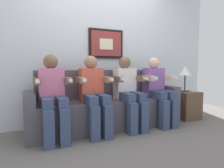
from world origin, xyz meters
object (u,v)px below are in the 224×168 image
(person_rightmost, at_px, (158,88))
(spare_remote_on_table, at_px, (192,91))
(person_right_center, at_px, (128,89))
(side_table_right, at_px, (186,105))
(couch, at_px, (107,108))
(table_lamp, at_px, (185,72))
(person_left_center, at_px, (94,91))
(person_leftmost, at_px, (53,94))

(person_rightmost, bearing_deg, spare_remote_on_table, 2.61)
(person_right_center, bearing_deg, side_table_right, 2.80)
(couch, distance_m, table_lamp, 1.60)
(table_lamp, bearing_deg, spare_remote_on_table, -16.39)
(person_right_center, bearing_deg, person_left_center, 180.00)
(person_right_center, bearing_deg, couch, 148.78)
(side_table_right, bearing_deg, couch, 176.01)
(couch, xyz_separation_m, table_lamp, (1.50, -0.09, 0.55))
(person_leftmost, distance_m, person_left_center, 0.56)
(person_leftmost, relative_size, table_lamp, 2.41)
(person_left_center, distance_m, person_rightmost, 1.11)
(person_leftmost, distance_m, person_rightmost, 1.67)
(couch, distance_m, person_right_center, 0.44)
(couch, relative_size, person_leftmost, 2.14)
(person_right_center, relative_size, side_table_right, 2.22)
(couch, xyz_separation_m, person_left_center, (-0.28, -0.17, 0.29))
(person_left_center, height_order, person_rightmost, same)
(side_table_right, bearing_deg, person_leftmost, -178.52)
(person_leftmost, bearing_deg, side_table_right, 1.48)
(person_left_center, height_order, side_table_right, person_left_center)
(person_leftmost, xyz_separation_m, side_table_right, (2.37, 0.06, -0.36))
(person_leftmost, relative_size, person_right_center, 1.00)
(spare_remote_on_table, bearing_deg, couch, 175.38)
(person_right_center, distance_m, table_lamp, 1.25)
(person_left_center, distance_m, side_table_right, 1.85)
(person_right_center, bearing_deg, person_leftmost, 180.00)
(person_right_center, xyz_separation_m, table_lamp, (1.22, 0.08, 0.25))
(table_lamp, relative_size, spare_remote_on_table, 3.54)
(person_left_center, relative_size, person_rightmost, 1.00)
(person_left_center, relative_size, spare_remote_on_table, 8.54)
(person_rightmost, height_order, side_table_right, person_rightmost)
(couch, relative_size, spare_remote_on_table, 18.27)
(person_leftmost, relative_size, person_rightmost, 1.00)
(person_right_center, relative_size, spare_remote_on_table, 8.54)
(person_right_center, distance_m, spare_remote_on_table, 1.36)
(person_leftmost, bearing_deg, person_rightmost, 0.00)
(couch, distance_m, person_leftmost, 0.90)
(person_leftmost, xyz_separation_m, spare_remote_on_table, (2.47, 0.04, -0.10))
(couch, height_order, person_leftmost, person_leftmost)
(person_right_center, xyz_separation_m, side_table_right, (1.26, 0.06, -0.36))
(person_left_center, bearing_deg, side_table_right, 1.94)
(person_left_center, bearing_deg, person_rightmost, 0.00)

